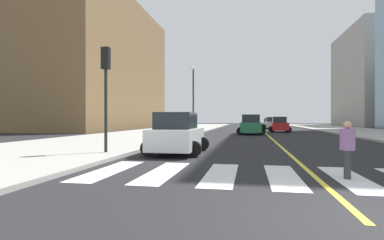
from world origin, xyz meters
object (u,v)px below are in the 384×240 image
(car_gray_second, at_px, (268,123))
(car_green_third, at_px, (251,125))
(car_white_fourth, at_px, (177,134))
(pedestrian_crossing, at_px, (347,147))
(car_silver_nearest, at_px, (272,123))
(traffic_light_far_corner, at_px, (106,78))
(street_lamp, at_px, (193,93))
(car_red_fifth, at_px, (279,125))

(car_gray_second, xyz_separation_m, car_green_third, (-3.37, -25.51, 0.16))
(car_white_fourth, distance_m, pedestrian_crossing, 7.97)
(car_silver_nearest, xyz_separation_m, traffic_light_far_corner, (-10.03, -37.99, 2.60))
(car_white_fourth, bearing_deg, pedestrian_crossing, -40.64)
(car_white_fourth, distance_m, traffic_light_far_corner, 4.20)
(car_green_third, distance_m, pedestrian_crossing, 23.99)
(street_lamp, bearing_deg, car_silver_nearest, 56.38)
(car_gray_second, height_order, traffic_light_far_corner, traffic_light_far_corner)
(car_green_third, relative_size, street_lamp, 0.61)
(car_gray_second, distance_m, pedestrian_crossing, 49.37)
(car_silver_nearest, bearing_deg, car_green_third, 79.65)
(car_green_third, height_order, car_red_fifth, car_green_third)
(car_green_third, bearing_deg, street_lamp, 158.27)
(car_gray_second, xyz_separation_m, street_lamp, (-10.08, -22.82, 3.88))
(pedestrian_crossing, bearing_deg, car_red_fifth, -166.73)
(car_silver_nearest, distance_m, car_gray_second, 7.58)
(car_gray_second, bearing_deg, pedestrian_crossing, 91.74)
(car_white_fourth, xyz_separation_m, car_red_fifth, (7.19, 25.64, -0.02))
(car_white_fourth, bearing_deg, car_green_third, 78.57)
(car_gray_second, distance_m, car_red_fifth, 18.60)
(car_silver_nearest, relative_size, car_red_fifth, 1.00)
(car_red_fifth, bearing_deg, street_lamp, 23.67)
(car_gray_second, height_order, car_white_fourth, car_white_fourth)
(car_silver_nearest, xyz_separation_m, car_red_fifth, (0.18, -11.02, -0.01))
(car_gray_second, relative_size, car_red_fifth, 0.93)
(traffic_light_far_corner, relative_size, pedestrian_crossing, 2.96)
(car_gray_second, xyz_separation_m, car_red_fifth, (0.23, -18.59, 0.07))
(pedestrian_crossing, distance_m, street_lamp, 28.36)
(car_silver_nearest, xyz_separation_m, car_white_fourth, (-7.02, -36.66, 0.01))
(car_gray_second, xyz_separation_m, traffic_light_far_corner, (-9.98, -45.57, 2.69))
(pedestrian_crossing, bearing_deg, car_silver_nearest, -165.95)
(car_green_third, relative_size, car_white_fourth, 1.06)
(car_silver_nearest, bearing_deg, car_white_fourth, 79.62)
(car_green_third, xyz_separation_m, pedestrian_crossing, (2.50, -23.85, -0.09))
(street_lamp, bearing_deg, pedestrian_crossing, -70.85)
(car_gray_second, distance_m, traffic_light_far_corner, 46.73)
(car_silver_nearest, bearing_deg, pedestrian_crossing, 89.20)
(car_red_fifth, xyz_separation_m, traffic_light_far_corner, (-10.21, -26.98, 2.61))
(car_white_fourth, xyz_separation_m, traffic_light_far_corner, (-3.02, -1.34, 2.59))
(car_silver_nearest, height_order, traffic_light_far_corner, traffic_light_far_corner)
(car_gray_second, distance_m, street_lamp, 25.25)
(car_silver_nearest, relative_size, pedestrian_crossing, 2.70)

